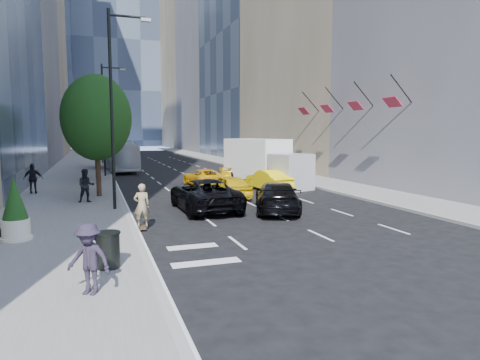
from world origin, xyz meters
name	(u,v)px	position (x,y,z in m)	size (l,w,h in m)	color
ground	(260,218)	(0.00, 0.00, 0.00)	(160.00, 160.00, 0.00)	black
sidewalk_left	(79,170)	(-9.00, 30.00, 0.07)	(6.00, 120.00, 0.15)	slate
sidewalk_right	(246,166)	(10.00, 30.00, 0.07)	(4.00, 120.00, 0.15)	slate
tower_left_end	(21,17)	(-22.00, 92.00, 30.00)	(20.00, 28.00, 60.00)	#303A4B
tower_right_mid	(230,2)	(22.00, 74.00, 32.50)	(20.00, 24.00, 65.00)	slate
tower_right_far	(204,56)	(22.00, 98.00, 25.00)	(20.00, 24.00, 50.00)	#7A6E54
lamp_near	(115,98)	(-6.32, 4.00, 5.81)	(2.13, 0.22, 10.00)	black
lamp_far	(105,113)	(-6.32, 22.00, 5.81)	(2.13, 0.22, 10.00)	black
tree_near	(96,118)	(-7.20, 9.00, 4.97)	(4.20, 4.20, 7.46)	black
tree_mid	(95,118)	(-7.20, 19.00, 5.32)	(4.50, 4.50, 7.99)	black
tree_far	(95,128)	(-7.20, 32.00, 4.62)	(3.90, 3.90, 6.92)	black
traffic_signal	(101,131)	(-6.40, 40.00, 4.23)	(2.48, 0.53, 5.20)	black
facade_flags	(342,105)	(10.64, 10.00, 6.18)	(1.85, 13.30, 2.05)	black
skateboarder	(142,208)	(-5.60, -0.65, 0.92)	(0.67, 0.44, 1.84)	#887655
black_sedan_lincoln	(204,195)	(-2.00, 2.91, 0.84)	(2.78, 6.02, 1.67)	black
black_sedan_mercedes	(277,197)	(1.45, 1.32, 0.78)	(2.18, 5.36, 1.56)	black
taxi_a	(229,187)	(0.50, 6.50, 0.73)	(1.72, 4.27, 1.45)	gold
taxi_b	(269,180)	(4.20, 9.00, 0.74)	(1.57, 4.51, 1.49)	yellow
taxi_c	(204,177)	(0.50, 13.00, 0.66)	(2.19, 4.74, 1.32)	#E2A50B
taxi_d	(231,173)	(3.46, 15.50, 0.69)	(1.95, 4.79, 1.39)	yellow
city_bus	(120,156)	(-4.80, 28.63, 1.57)	(2.63, 11.25, 3.13)	silver
box_truck	(265,162)	(4.89, 11.32, 1.82)	(4.90, 7.95, 3.59)	silver
pedestrian_a	(86,186)	(-7.91, 6.64, 1.10)	(0.92, 0.72, 1.90)	black
pedestrian_b	(33,179)	(-11.20, 11.52, 1.12)	(1.14, 0.47, 1.94)	black
pedestrian_c	(89,259)	(-7.64, -8.00, 1.03)	(1.14, 0.65, 1.76)	#251E2D
trash_can	(108,251)	(-7.14, -6.00, 0.66)	(0.68, 0.68, 1.02)	black
planter_shrub	(15,210)	(-10.23, -1.50, 1.27)	(0.98, 0.98, 2.35)	#EEE9C5
garbage_bags	(5,231)	(-10.72, -0.88, 0.39)	(1.01, 0.97, 0.50)	black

